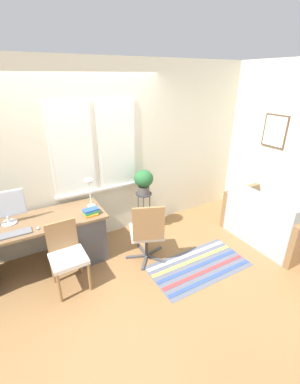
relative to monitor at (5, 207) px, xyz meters
name	(u,v)px	position (x,y,z in m)	size (l,w,h in m)	color
ground_plane	(106,263)	(1.07, -0.45, -0.97)	(14.00, 14.00, 0.00)	olive
wall_back_with_window	(81,158)	(1.08, 0.31, 0.38)	(9.00, 0.12, 2.70)	beige
wall_right_with_picture	(264,145)	(4.08, -0.45, 0.38)	(0.08, 9.00, 2.70)	beige
desk	(35,245)	(0.23, -0.11, -0.58)	(1.88, 0.68, 0.74)	brown
monitor	(5,207)	(0.00, 0.00, 0.00)	(0.47, 0.19, 0.44)	silver
keyboard	(12,234)	(0.01, -0.31, -0.22)	(0.43, 0.14, 0.02)	slate
mouse	(38,228)	(0.30, -0.32, -0.22)	(0.03, 0.06, 0.03)	silver
desk_lamp	(89,184)	(1.05, -0.05, 0.10)	(0.12, 0.12, 0.44)	white
book_stack	(91,212)	(0.97, -0.30, -0.19)	(0.21, 0.16, 0.09)	orange
desk_chair_wooden	(67,254)	(0.54, -0.61, -0.51)	(0.42, 0.43, 0.85)	olive
office_chair_swivel	(147,232)	(1.62, -0.69, -0.49)	(0.60, 0.62, 0.94)	#47474C
couch_loveseat	(267,223)	(3.56, -1.17, -0.68)	(0.79, 1.34, 0.86)	#9EA8B2
plant_stand	(144,198)	(1.94, 0.01, -0.35)	(0.26, 0.26, 0.72)	#333338
potted_plant	(144,180)	(1.94, 0.01, -0.03)	(0.30, 0.30, 0.39)	#514C47
floor_rug_striped	(199,266)	(2.19, -1.16, -0.97)	(1.40, 0.73, 0.01)	#565B6B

